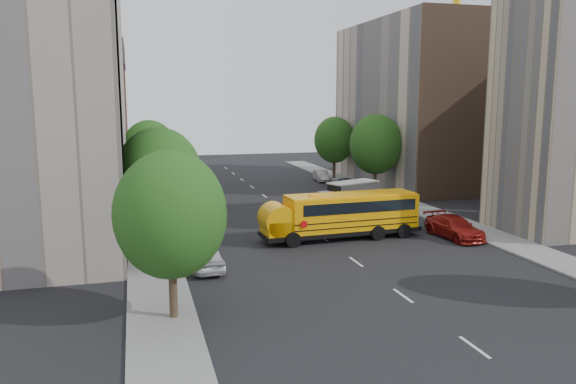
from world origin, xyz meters
name	(u,v)px	position (x,y,z in m)	size (l,w,h in m)	color
ground	(314,232)	(0.00, 0.00, 0.00)	(120.00, 120.00, 0.00)	black
sidewalk_left	(149,226)	(-11.50, 5.00, 0.06)	(3.00, 80.00, 0.12)	slate
sidewalk_right	(423,210)	(11.50, 5.00, 0.06)	(3.00, 80.00, 0.12)	slate
lane_markings	(280,207)	(0.00, 10.00, 0.01)	(0.15, 64.00, 0.01)	silver
building_left_cream	(50,92)	(-18.00, 6.00, 10.00)	(10.00, 26.00, 20.00)	beige
building_left_redbrick	(80,127)	(-18.00, 28.00, 6.50)	(10.00, 15.00, 13.00)	maroon
building_left_near	(25,118)	(-18.00, -4.50, 8.50)	(10.00, 7.00, 17.00)	beige
building_right_near	(576,114)	(18.00, -4.50, 8.50)	(10.00, 7.00, 17.00)	tan
building_right_far	(412,104)	(18.00, 20.00, 9.00)	(10.00, 22.00, 18.00)	beige
building_right_sidewall	(468,105)	(18.00, 9.00, 9.00)	(10.10, 0.30, 18.00)	brown
street_tree_0	(170,215)	(-11.00, -14.00, 4.64)	(4.80, 4.80, 7.41)	#38281C
street_tree_1	(159,177)	(-11.00, -4.00, 4.95)	(5.12, 5.12, 7.90)	#38281C
street_tree_2	(150,152)	(-11.00, 14.00, 4.83)	(4.99, 4.99, 7.71)	#38281C
street_tree_4	(376,144)	(11.00, 14.00, 5.08)	(5.25, 5.25, 8.10)	#38281C
street_tree_5	(334,140)	(11.00, 26.00, 4.70)	(4.86, 4.86, 7.51)	#38281C
school_bus	(340,213)	(1.06, -2.39, 1.77)	(11.38, 3.27, 3.18)	black
safari_truck	(349,195)	(5.49, 7.07, 1.30)	(6.04, 3.94, 2.45)	black
parked_car_0	(204,256)	(-8.80, -7.02, 0.75)	(1.77, 4.39, 1.50)	silver
parked_car_1	(171,199)	(-9.37, 12.59, 0.71)	(1.51, 4.33, 1.43)	white
parked_car_3	(454,227)	(8.80, -4.28, 0.75)	(2.10, 5.17, 1.50)	maroon
parked_car_4	(348,185)	(8.80, 15.66, 0.76)	(1.81, 4.49, 1.53)	#36455F
parked_car_5	(322,176)	(8.80, 24.21, 0.65)	(1.37, 3.94, 1.30)	gray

